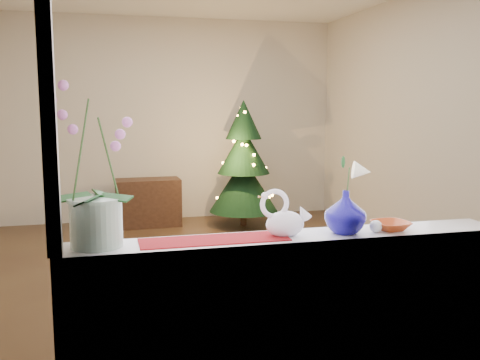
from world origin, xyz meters
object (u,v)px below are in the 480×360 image
object	(u,v)px
orchid_pot	(94,165)
paperweight	(376,226)
side_table	(148,203)
blue_vase	(345,209)
swan	(285,214)
amber_dish	(391,226)
xmas_tree	(244,163)

from	to	relation	value
orchid_pot	paperweight	xyz separation A→B (m)	(1.34, -0.06, -0.34)
side_table	orchid_pot	bearing A→B (deg)	-98.74
blue_vase	side_table	bearing A→B (deg)	98.05
swan	blue_vase	distance (m)	0.31
swan	blue_vase	world-z (taller)	blue_vase
orchid_pot	amber_dish	xyz separation A→B (m)	(1.44, -0.03, -0.35)
paperweight	amber_dish	world-z (taller)	paperweight
amber_dish	orchid_pot	bearing A→B (deg)	178.62
orchid_pot	paperweight	world-z (taller)	orchid_pot
blue_vase	swan	bearing A→B (deg)	178.14
blue_vase	side_table	xyz separation A→B (m)	(-0.63, 4.47, -0.74)
blue_vase	xmas_tree	size ratio (longest dim) A/B	0.15
orchid_pot	swan	xyz separation A→B (m)	(0.88, -0.03, -0.26)
paperweight	swan	bearing A→B (deg)	175.20
amber_dish	side_table	bearing A→B (deg)	101.19
blue_vase	xmas_tree	bearing A→B (deg)	82.32
blue_vase	amber_dish	bearing A→B (deg)	0.26
orchid_pot	side_table	size ratio (longest dim) A/B	0.90
orchid_pot	xmas_tree	distance (m)	4.55
xmas_tree	orchid_pot	bearing A→B (deg)	-112.81
blue_vase	amber_dish	distance (m)	0.27
xmas_tree	side_table	size ratio (longest dim) A/B	1.99
orchid_pot	paperweight	bearing A→B (deg)	-2.76
amber_dish	side_table	xyz separation A→B (m)	(-0.88, 4.47, -0.64)
orchid_pot	swan	size ratio (longest dim) A/B	2.84
orchid_pot	side_table	xyz separation A→B (m)	(0.56, 4.44, -0.98)
amber_dish	xmas_tree	bearing A→B (deg)	85.70
side_table	xmas_tree	bearing A→B (deg)	-13.88
orchid_pot	side_table	bearing A→B (deg)	82.87
orchid_pot	side_table	distance (m)	4.58
paperweight	xmas_tree	world-z (taller)	xmas_tree
swan	paperweight	xyz separation A→B (m)	(0.46, -0.04, -0.08)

